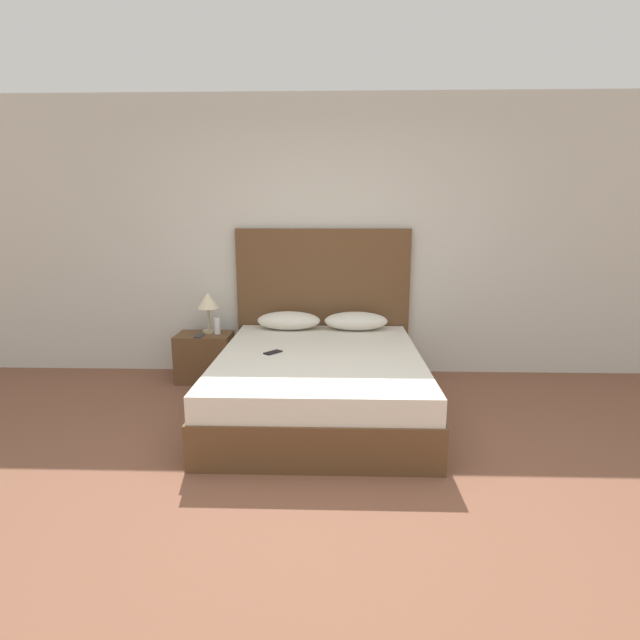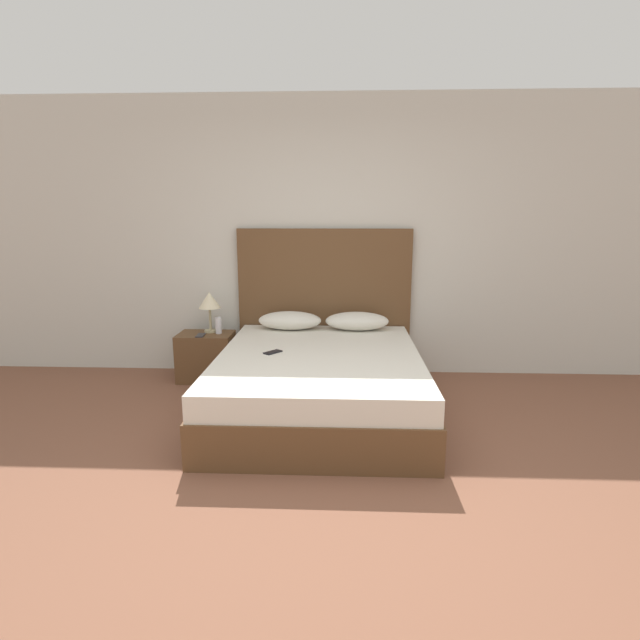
{
  "view_description": "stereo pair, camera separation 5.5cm",
  "coord_description": "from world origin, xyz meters",
  "px_view_note": "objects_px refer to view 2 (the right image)",
  "views": [
    {
      "loc": [
        0.06,
        -2.49,
        1.59
      ],
      "look_at": [
        -0.06,
        1.46,
        0.75
      ],
      "focal_mm": 28.0,
      "sensor_mm": 36.0,
      "label": 1
    },
    {
      "loc": [
        0.12,
        -2.49,
        1.59
      ],
      "look_at": [
        -0.06,
        1.46,
        0.75
      ],
      "focal_mm": 28.0,
      "sensor_mm": 36.0,
      "label": 2
    }
  ],
  "objects_px": {
    "phone_on_bed": "(273,352)",
    "nightstand": "(206,357)",
    "phone_on_nightstand": "(201,335)",
    "bed": "(319,383)",
    "table_lamp": "(210,302)"
  },
  "relations": [
    {
      "from": "phone_on_bed",
      "to": "nightstand",
      "type": "bearing_deg",
      "value": 134.65
    },
    {
      "from": "phone_on_nightstand",
      "to": "phone_on_bed",
      "type": "bearing_deg",
      "value": -41.08
    },
    {
      "from": "bed",
      "to": "table_lamp",
      "type": "height_order",
      "value": "table_lamp"
    },
    {
      "from": "phone_on_bed",
      "to": "phone_on_nightstand",
      "type": "relative_size",
      "value": 1.04
    },
    {
      "from": "phone_on_bed",
      "to": "table_lamp",
      "type": "xyz_separation_m",
      "value": [
        -0.72,
        0.84,
        0.26
      ]
    },
    {
      "from": "phone_on_bed",
      "to": "phone_on_nightstand",
      "type": "bearing_deg",
      "value": 138.92
    },
    {
      "from": "phone_on_bed",
      "to": "nightstand",
      "type": "xyz_separation_m",
      "value": [
        -0.76,
        0.77,
        -0.27
      ]
    },
    {
      "from": "table_lamp",
      "to": "bed",
      "type": "bearing_deg",
      "value": -37.37
    },
    {
      "from": "phone_on_bed",
      "to": "table_lamp",
      "type": "relative_size",
      "value": 0.41
    },
    {
      "from": "nightstand",
      "to": "table_lamp",
      "type": "height_order",
      "value": "table_lamp"
    },
    {
      "from": "bed",
      "to": "phone_on_bed",
      "type": "relative_size",
      "value": 12.88
    },
    {
      "from": "table_lamp",
      "to": "nightstand",
      "type": "bearing_deg",
      "value": -117.34
    },
    {
      "from": "bed",
      "to": "phone_on_bed",
      "type": "distance_m",
      "value": 0.45
    },
    {
      "from": "nightstand",
      "to": "table_lamp",
      "type": "bearing_deg",
      "value": 62.66
    },
    {
      "from": "bed",
      "to": "phone_on_nightstand",
      "type": "height_order",
      "value": "bed"
    }
  ]
}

